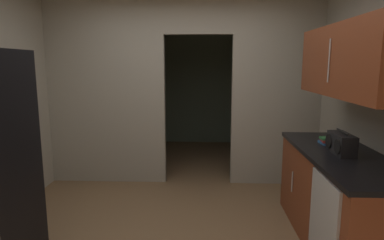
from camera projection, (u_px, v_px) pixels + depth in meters
kitchen_partition at (179, 82)px, 4.60m from camera, size 3.79×0.12×2.73m
adjoining_room_shell at (189, 81)px, 6.36m from camera, size 3.79×2.54×2.73m
lower_cabinet_run at (339, 200)px, 3.06m from camera, size 0.68×1.84×0.90m
dishwasher at (323, 230)px, 2.57m from camera, size 0.02×0.56×0.84m
upper_cabinet_counterside at (350, 61)px, 2.85m from camera, size 0.36×1.66×0.62m
boombox at (341, 144)px, 2.95m from camera, size 0.15×0.34×0.21m
book_stack at (327, 141)px, 3.31m from camera, size 0.14×0.18×0.07m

